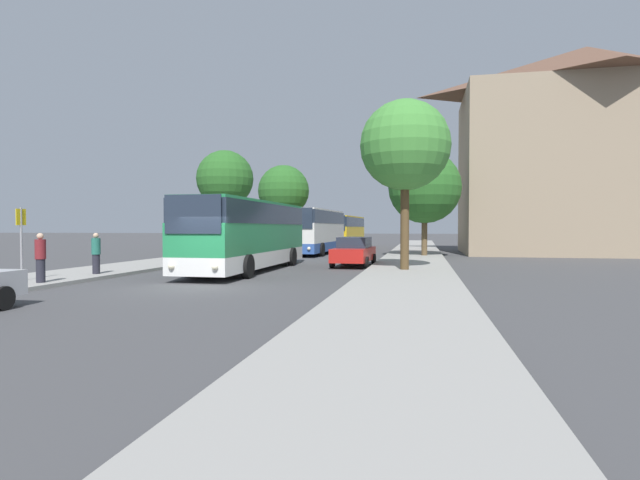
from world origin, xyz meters
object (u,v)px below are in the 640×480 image
(bus_front, at_px, (248,234))
(bus_middle, at_px, (316,231))
(tree_right_near, at_px, (425,187))
(bus_rear, at_px, (344,231))
(parked_car_right_near, at_px, (354,251))
(pedestrian_waiting_far, at_px, (40,258))
(bus_stop_sign, at_px, (21,235))
(tree_right_mid, at_px, (405,146))
(pedestrian_waiting_near, at_px, (96,253))
(tree_left_far, at_px, (284,191))
(tree_left_near, at_px, (225,179))

(bus_front, bearing_deg, bus_middle, 90.15)
(tree_right_near, bearing_deg, bus_rear, 117.17)
(parked_car_right_near, bearing_deg, pedestrian_waiting_far, 52.35)
(bus_stop_sign, bearing_deg, bus_front, 49.85)
(bus_middle, distance_m, bus_stop_sign, 23.55)
(bus_front, distance_m, tree_right_mid, 8.53)
(parked_car_right_near, xyz_separation_m, pedestrian_waiting_far, (-9.64, -11.48, 0.23))
(parked_car_right_near, height_order, pedestrian_waiting_near, pedestrian_waiting_near)
(bus_stop_sign, distance_m, tree_right_mid, 16.19)
(bus_front, bearing_deg, parked_car_right_near, 39.80)
(tree_left_far, relative_size, tree_right_near, 1.18)
(parked_car_right_near, bearing_deg, bus_stop_sign, 48.19)
(pedestrian_waiting_far, bearing_deg, tree_right_mid, 74.18)
(tree_left_near, bearing_deg, bus_rear, 62.57)
(bus_stop_sign, distance_m, tree_right_near, 24.88)
(bus_rear, xyz_separation_m, tree_left_far, (-6.54, -0.07, 4.26))
(bus_middle, distance_m, tree_right_near, 9.33)
(bus_middle, relative_size, pedestrian_waiting_near, 6.33)
(pedestrian_waiting_near, distance_m, pedestrian_waiting_far, 3.35)
(tree_left_near, relative_size, tree_right_mid, 1.03)
(tree_right_near, bearing_deg, tree_left_near, 173.99)
(bus_stop_sign, xyz_separation_m, tree_left_near, (-0.95, 21.58, 4.11))
(pedestrian_waiting_near, bearing_deg, pedestrian_waiting_far, -101.33)
(bus_front, distance_m, pedestrian_waiting_far, 9.16)
(bus_front, height_order, pedestrian_waiting_far, bus_front)
(tree_right_near, bearing_deg, pedestrian_waiting_near, -128.64)
(tree_left_far, xyz_separation_m, tree_right_near, (14.66, -15.74, -1.09))
(bus_front, height_order, pedestrian_waiting_near, bus_front)
(tree_right_near, bearing_deg, tree_right_mid, -94.46)
(bus_middle, bearing_deg, tree_left_far, 117.83)
(tree_left_far, bearing_deg, bus_stop_sign, -89.80)
(bus_rear, bearing_deg, tree_right_mid, -73.55)
(tree_left_near, xyz_separation_m, tree_right_near, (15.48, -1.63, -1.03))
(pedestrian_waiting_far, xyz_separation_m, tree_left_near, (-2.09, 21.97, 4.89))
(tree_left_far, distance_m, tree_right_mid, 31.09)
(bus_stop_sign, relative_size, tree_right_mid, 0.34)
(bus_front, relative_size, bus_stop_sign, 4.42)
(bus_stop_sign, height_order, tree_right_mid, tree_right_mid)
(bus_stop_sign, xyz_separation_m, tree_right_near, (14.54, 19.95, 3.09))
(bus_front, height_order, tree_left_near, tree_left_near)
(bus_rear, height_order, bus_stop_sign, bus_rear)
(bus_middle, distance_m, pedestrian_waiting_far, 23.67)
(pedestrian_waiting_near, xyz_separation_m, tree_left_far, (-1.07, 32.75, 4.97))
(pedestrian_waiting_far, height_order, tree_right_near, tree_right_near)
(tree_left_near, relative_size, tree_right_near, 1.10)
(parked_car_right_near, relative_size, tree_left_near, 0.58)
(bus_stop_sign, distance_m, tree_left_far, 35.94)
(pedestrian_waiting_far, xyz_separation_m, tree_right_mid, (12.45, 8.19, 4.84))
(pedestrian_waiting_far, relative_size, tree_right_near, 0.24)
(tree_left_far, bearing_deg, tree_right_near, -47.04)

